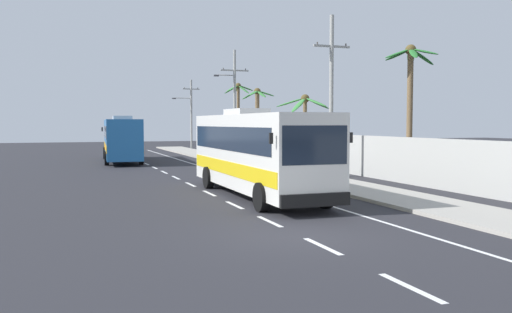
% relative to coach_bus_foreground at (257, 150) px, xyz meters
% --- Properties ---
extents(ground_plane, '(160.00, 160.00, 0.00)m').
position_rel_coach_bus_foreground_xyz_m(ground_plane, '(-1.68, -8.09, -1.96)').
color(ground_plane, '#28282D').
extents(sidewalk_kerb, '(3.20, 90.00, 0.14)m').
position_rel_coach_bus_foreground_xyz_m(sidewalk_kerb, '(5.12, 1.91, -1.89)').
color(sidewalk_kerb, '#A8A399').
rests_on(sidewalk_kerb, ground).
extents(lane_markings, '(3.49, 71.00, 0.01)m').
position_rel_coach_bus_foreground_xyz_m(lane_markings, '(0.38, 6.28, -1.95)').
color(lane_markings, white).
rests_on(lane_markings, ground).
extents(boundary_wall, '(0.24, 60.00, 2.40)m').
position_rel_coach_bus_foreground_xyz_m(boundary_wall, '(8.92, 5.91, -0.76)').
color(boundary_wall, '#B2B2AD').
rests_on(boundary_wall, ground).
extents(coach_bus_foreground, '(3.04, 11.44, 3.76)m').
position_rel_coach_bus_foreground_xyz_m(coach_bus_foreground, '(0.00, 0.00, 0.00)').
color(coach_bus_foreground, silver).
rests_on(coach_bus_foreground, ground).
extents(coach_bus_far_lane, '(3.52, 12.01, 3.67)m').
position_rel_coach_bus_foreground_xyz_m(coach_bus_far_lane, '(-3.19, 23.13, -0.04)').
color(coach_bus_far_lane, '#2366A8').
rests_on(coach_bus_far_lane, ground).
extents(motorcycle_beside_bus, '(0.56, 1.96, 1.64)m').
position_rel_coach_bus_foreground_xyz_m(motorcycle_beside_bus, '(2.34, 8.32, -1.29)').
color(motorcycle_beside_bus, black).
rests_on(motorcycle_beside_bus, ground).
extents(utility_pole_mid, '(2.28, 0.24, 9.26)m').
position_rel_coach_bus_foreground_xyz_m(utility_pole_mid, '(6.81, 6.27, 2.85)').
color(utility_pole_mid, '#9E9E99').
rests_on(utility_pole_mid, ground).
extents(utility_pole_far, '(3.17, 0.24, 9.54)m').
position_rel_coach_bus_foreground_xyz_m(utility_pole_far, '(6.64, 24.26, 3.12)').
color(utility_pole_far, '#9E9E99').
rests_on(utility_pole_far, ground).
extents(utility_pole_distant, '(3.31, 0.24, 8.26)m').
position_rel_coach_bus_foreground_xyz_m(utility_pole_distant, '(6.88, 42.26, 2.46)').
color(utility_pole_distant, '#9E9E99').
rests_on(utility_pole_distant, ground).
extents(palm_nearest, '(3.63, 3.89, 4.99)m').
position_rel_coach_bus_foreground_xyz_m(palm_nearest, '(7.15, 10.59, 1.83)').
color(palm_nearest, brown).
rests_on(palm_nearest, ground).
extents(palm_second, '(2.82, 2.77, 7.17)m').
position_rel_coach_bus_foreground_xyz_m(palm_second, '(9.25, 2.20, 3.03)').
color(palm_second, brown).
rests_on(palm_second, ground).
extents(palm_third, '(2.61, 2.72, 5.96)m').
position_rel_coach_bus_foreground_xyz_m(palm_third, '(7.24, 19.88, 2.04)').
color(palm_third, brown).
rests_on(palm_third, ground).
extents(palm_fourth, '(3.17, 3.12, 7.05)m').
position_rel_coach_bus_foreground_xyz_m(palm_fourth, '(8.69, 29.40, 2.90)').
color(palm_fourth, brown).
rests_on(palm_fourth, ground).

